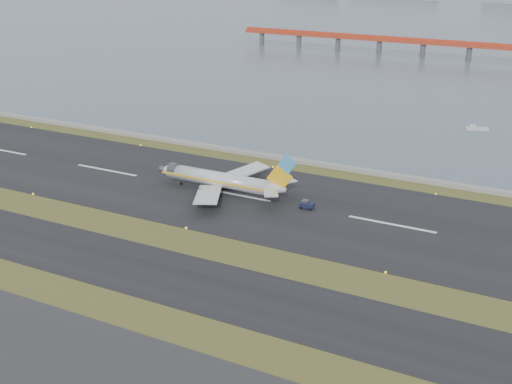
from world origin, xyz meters
TOP-DOWN VIEW (x-y plane):
  - ground at (0.00, 0.00)m, footprint 1000.00×1000.00m
  - taxiway_strip at (0.00, -12.00)m, footprint 1000.00×18.00m
  - runway_strip at (0.00, 30.00)m, footprint 1000.00×45.00m
  - seawall at (0.00, 60.00)m, footprint 1000.00×2.50m
  - bay_water at (0.00, 460.00)m, footprint 1400.00×800.00m
  - red_pier at (20.00, 250.00)m, footprint 260.00×5.00m
  - airliner at (-3.09, 29.74)m, footprint 38.52×32.89m
  - pushback_tug at (19.47, 29.88)m, footprint 3.46×2.22m
  - workboat_near at (44.61, 116.91)m, footprint 7.73×4.55m

SIDE VIEW (x-z plane):
  - ground at x=0.00m, z-range 0.00..0.00m
  - bay_water at x=0.00m, z-range -0.65..0.65m
  - taxiway_strip at x=0.00m, z-range 0.00..0.10m
  - runway_strip at x=0.00m, z-range 0.00..0.10m
  - seawall at x=0.00m, z-range 0.00..1.00m
  - workboat_near at x=44.61m, z-range -0.33..1.46m
  - pushback_tug at x=19.47m, z-range -0.03..2.09m
  - airliner at x=-3.09m, z-range -2.94..9.86m
  - red_pier at x=20.00m, z-range 2.18..12.38m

